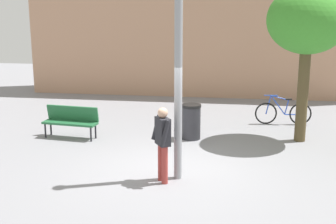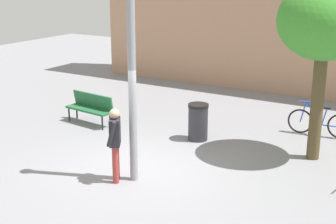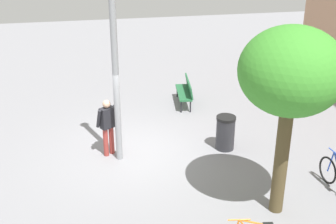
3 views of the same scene
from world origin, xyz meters
TOP-DOWN VIEW (x-y plane):
  - ground_plane at (0.00, 0.00)m, footprint 36.00×36.00m
  - lamppost at (0.25, -0.42)m, footprint 0.28×0.28m
  - person_by_lamppost at (-0.05, -0.69)m, footprint 0.51×0.62m
  - park_bench at (-3.22, 2.30)m, footprint 1.64×0.66m
  - plaza_tree at (3.34, 2.92)m, footprint 2.19×2.19m
  - trash_bin at (0.25, 2.66)m, footprint 0.56×0.56m

SIDE VIEW (x-z plane):
  - ground_plane at x=0.00m, z-range 0.00..0.00m
  - trash_bin at x=0.25m, z-range 0.00..1.02m
  - park_bench at x=-3.22m, z-range 0.08..1.01m
  - person_by_lamppost at x=-0.05m, z-range 0.13..1.80m
  - lamppost at x=0.25m, z-range 0.20..5.39m
  - plaza_tree at x=3.34m, z-range 1.18..5.51m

